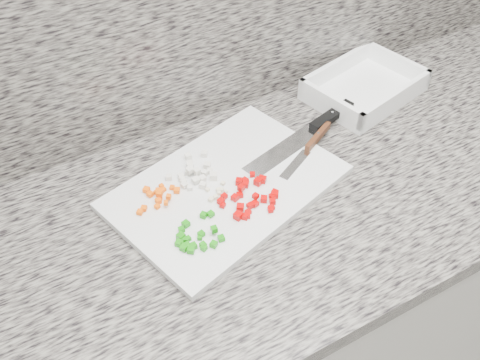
% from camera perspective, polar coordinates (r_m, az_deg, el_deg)
% --- Properties ---
extents(cabinet, '(3.92, 0.62, 0.86)m').
position_cam_1_polar(cabinet, '(1.44, 2.86, -14.51)').
color(cabinet, silver).
rests_on(cabinet, ground).
extents(countertop, '(3.96, 0.64, 0.04)m').
position_cam_1_polar(countertop, '(1.08, 3.69, -2.13)').
color(countertop, slate).
rests_on(countertop, cabinet).
extents(cutting_board, '(0.51, 0.40, 0.01)m').
position_cam_1_polar(cutting_board, '(1.06, -1.47, -0.76)').
color(cutting_board, silver).
rests_on(cutting_board, countertop).
extents(carrot_pile, '(0.10, 0.07, 0.02)m').
position_cam_1_polar(carrot_pile, '(1.04, -8.76, -1.69)').
color(carrot_pile, '#FF5B05').
rests_on(carrot_pile, cutting_board).
extents(onion_pile, '(0.11, 0.10, 0.02)m').
position_cam_1_polar(onion_pile, '(1.08, -4.75, 0.84)').
color(onion_pile, silver).
rests_on(onion_pile, cutting_board).
extents(green_pepper_pile, '(0.10, 0.09, 0.02)m').
position_cam_1_polar(green_pepper_pile, '(0.96, -4.89, -6.11)').
color(green_pepper_pile, '#16830B').
rests_on(green_pepper_pile, cutting_board).
extents(red_pepper_pile, '(0.12, 0.11, 0.02)m').
position_cam_1_polar(red_pepper_pile, '(1.03, 1.32, -1.66)').
color(red_pepper_pile, '#BE0302').
rests_on(red_pepper_pile, cutting_board).
extents(garlic_pile, '(0.05, 0.05, 0.01)m').
position_cam_1_polar(garlic_pile, '(1.04, -2.74, -1.19)').
color(garlic_pile, beige).
rests_on(garlic_pile, cutting_board).
extents(chef_knife, '(0.33, 0.12, 0.02)m').
position_cam_1_polar(chef_knife, '(1.20, 8.06, 5.58)').
color(chef_knife, white).
rests_on(chef_knife, cutting_board).
extents(paring_knife, '(0.18, 0.11, 0.02)m').
position_cam_1_polar(paring_knife, '(1.15, 7.72, 3.90)').
color(paring_knife, white).
rests_on(paring_knife, cutting_board).
extents(tray, '(0.30, 0.24, 0.06)m').
position_cam_1_polar(tray, '(1.34, 13.11, 9.55)').
color(tray, white).
rests_on(tray, countertop).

